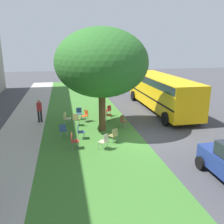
{
  "coord_description": "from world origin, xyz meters",
  "views": [
    {
      "loc": [
        -12.97,
        4.74,
        5.48
      ],
      "look_at": [
        2.15,
        1.68,
        1.15
      ],
      "focal_mm": 38.8,
      "sensor_mm": 36.0,
      "label": 1
    }
  ],
  "objects_px": {
    "pedestrian_1": "(39,110)",
    "chair_8": "(114,134)",
    "school_bus": "(161,90)",
    "chair_3": "(108,114)",
    "chair_5": "(74,140)",
    "chair_6": "(79,112)",
    "chair_10": "(63,130)",
    "chair_0": "(80,131)",
    "street_tree": "(102,63)",
    "chair_4": "(76,119)",
    "chair_9": "(123,121)",
    "chair_7": "(108,110)",
    "chair_11": "(85,115)",
    "chair_2": "(66,118)",
    "chair_1": "(104,140)"
  },
  "relations": [
    {
      "from": "pedestrian_1",
      "to": "chair_8",
      "type": "bearing_deg",
      "value": -137.51
    },
    {
      "from": "school_bus",
      "to": "pedestrian_1",
      "type": "bearing_deg",
      "value": 98.41
    },
    {
      "from": "chair_3",
      "to": "chair_8",
      "type": "xyz_separation_m",
      "value": [
        -4.22,
        0.45,
        0.0
      ]
    },
    {
      "from": "chair_5",
      "to": "chair_6",
      "type": "distance_m",
      "value": 5.42
    },
    {
      "from": "chair_6",
      "to": "chair_10",
      "type": "relative_size",
      "value": 1.0
    },
    {
      "from": "chair_0",
      "to": "chair_8",
      "type": "bearing_deg",
      "value": -118.35
    },
    {
      "from": "street_tree",
      "to": "chair_0",
      "type": "xyz_separation_m",
      "value": [
        -1.26,
        1.56,
        -3.86
      ]
    },
    {
      "from": "chair_0",
      "to": "chair_4",
      "type": "height_order",
      "value": "same"
    },
    {
      "from": "pedestrian_1",
      "to": "street_tree",
      "type": "bearing_deg",
      "value": -122.09
    },
    {
      "from": "chair_8",
      "to": "chair_9",
      "type": "height_order",
      "value": "same"
    },
    {
      "from": "chair_8",
      "to": "chair_9",
      "type": "relative_size",
      "value": 1.0
    },
    {
      "from": "street_tree",
      "to": "pedestrian_1",
      "type": "relative_size",
      "value": 3.86
    },
    {
      "from": "chair_7",
      "to": "chair_9",
      "type": "relative_size",
      "value": 1.0
    },
    {
      "from": "chair_5",
      "to": "chair_11",
      "type": "height_order",
      "value": "same"
    },
    {
      "from": "chair_0",
      "to": "chair_9",
      "type": "xyz_separation_m",
      "value": [
        1.43,
        -3.01,
        0.0
      ]
    },
    {
      "from": "chair_2",
      "to": "chair_7",
      "type": "distance_m",
      "value": 3.57
    },
    {
      "from": "street_tree",
      "to": "chair_1",
      "type": "height_order",
      "value": "street_tree"
    },
    {
      "from": "chair_0",
      "to": "chair_7",
      "type": "relative_size",
      "value": 1.0
    },
    {
      "from": "chair_10",
      "to": "chair_11",
      "type": "relative_size",
      "value": 1.0
    },
    {
      "from": "chair_1",
      "to": "chair_3",
      "type": "bearing_deg",
      "value": -12.85
    },
    {
      "from": "street_tree",
      "to": "chair_7",
      "type": "distance_m",
      "value": 5.04
    },
    {
      "from": "chair_8",
      "to": "chair_5",
      "type": "bearing_deg",
      "value": 99.04
    },
    {
      "from": "chair_5",
      "to": "chair_6",
      "type": "xyz_separation_m",
      "value": [
        5.38,
        -0.66,
        0.0
      ]
    },
    {
      "from": "chair_1",
      "to": "chair_9",
      "type": "relative_size",
      "value": 1.0
    },
    {
      "from": "chair_0",
      "to": "chair_9",
      "type": "height_order",
      "value": "same"
    },
    {
      "from": "chair_1",
      "to": "chair_3",
      "type": "distance_m",
      "value": 5.13
    },
    {
      "from": "chair_7",
      "to": "chair_10",
      "type": "relative_size",
      "value": 1.0
    },
    {
      "from": "chair_4",
      "to": "chair_11",
      "type": "xyz_separation_m",
      "value": [
        0.81,
        -0.69,
        0.0
      ]
    },
    {
      "from": "chair_0",
      "to": "chair_7",
      "type": "height_order",
      "value": "same"
    },
    {
      "from": "chair_1",
      "to": "chair_5",
      "type": "relative_size",
      "value": 1.0
    },
    {
      "from": "chair_0",
      "to": "chair_4",
      "type": "xyz_separation_m",
      "value": [
        2.48,
        0.07,
        0.0
      ]
    },
    {
      "from": "chair_10",
      "to": "chair_0",
      "type": "bearing_deg",
      "value": -112.07
    },
    {
      "from": "chair_3",
      "to": "chair_9",
      "type": "height_order",
      "value": "same"
    },
    {
      "from": "chair_1",
      "to": "school_bus",
      "type": "distance_m",
      "value": 9.47
    },
    {
      "from": "chair_10",
      "to": "school_bus",
      "type": "distance_m",
      "value": 9.71
    },
    {
      "from": "chair_3",
      "to": "chair_10",
      "type": "xyz_separation_m",
      "value": [
        -2.83,
        3.28,
        0.0
      ]
    },
    {
      "from": "chair_0",
      "to": "pedestrian_1",
      "type": "xyz_separation_m",
      "value": [
        3.87,
        2.61,
        0.41
      ]
    },
    {
      "from": "chair_2",
      "to": "school_bus",
      "type": "relative_size",
      "value": 0.08
    },
    {
      "from": "school_bus",
      "to": "street_tree",
      "type": "bearing_deg",
      "value": 125.45
    },
    {
      "from": "chair_7",
      "to": "chair_10",
      "type": "distance_m",
      "value": 5.27
    },
    {
      "from": "chair_4",
      "to": "chair_9",
      "type": "distance_m",
      "value": 3.25
    },
    {
      "from": "chair_10",
      "to": "chair_11",
      "type": "xyz_separation_m",
      "value": [
        2.9,
        -1.6,
        0.0
      ]
    },
    {
      "from": "chair_9",
      "to": "school_bus",
      "type": "height_order",
      "value": "school_bus"
    },
    {
      "from": "chair_3",
      "to": "chair_9",
      "type": "relative_size",
      "value": 1.0
    },
    {
      "from": "chair_7",
      "to": "chair_9",
      "type": "distance_m",
      "value": 2.95
    },
    {
      "from": "chair_5",
      "to": "chair_6",
      "type": "relative_size",
      "value": 1.0
    },
    {
      "from": "chair_1",
      "to": "chair_11",
      "type": "relative_size",
      "value": 1.0
    },
    {
      "from": "chair_7",
      "to": "school_bus",
      "type": "xyz_separation_m",
      "value": [
        1.0,
        -4.76,
        1.24
      ]
    },
    {
      "from": "chair_4",
      "to": "chair_8",
      "type": "distance_m",
      "value": 3.97
    },
    {
      "from": "chair_2",
      "to": "chair_7",
      "type": "height_order",
      "value": "same"
    }
  ]
}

